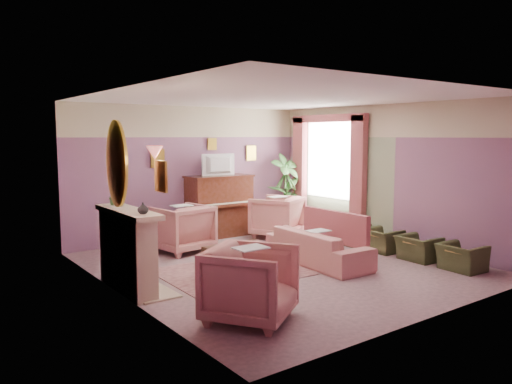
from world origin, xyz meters
TOP-DOWN VIEW (x-y plane):
  - floor at (0.00, 0.00)m, footprint 5.50×6.00m
  - ceiling at (0.00, 0.00)m, footprint 5.50×6.00m
  - wall_back at (0.00, 3.00)m, footprint 5.50×0.02m
  - wall_front at (0.00, -3.00)m, footprint 5.50×0.02m
  - wall_left at (-2.75, 0.00)m, footprint 0.02×6.00m
  - wall_right at (2.75, 0.00)m, footprint 0.02×6.00m
  - picture_rail_band at (0.00, 2.99)m, footprint 5.50×0.01m
  - stripe_panel at (2.73, 1.30)m, footprint 0.01×3.00m
  - fireplace_surround at (-2.59, 0.20)m, footprint 0.30×1.40m
  - fireplace_inset at (-2.49, 0.20)m, footprint 0.18×0.72m
  - fire_ember at (-2.45, 0.20)m, footprint 0.06×0.54m
  - mantel_shelf at (-2.56, 0.20)m, footprint 0.40×1.55m
  - hearth at (-2.39, 0.20)m, footprint 0.55×1.50m
  - mirror_frame at (-2.70, 0.20)m, footprint 0.04×0.72m
  - mirror_glass at (-2.67, 0.20)m, footprint 0.01×0.60m
  - sconce_shade at (-2.62, -0.85)m, footprint 0.20×0.20m
  - piano at (0.50, 2.68)m, footprint 1.40×0.60m
  - piano_keyshelf at (0.50, 2.33)m, footprint 1.30×0.12m
  - piano_keys at (0.50, 2.33)m, footprint 1.20×0.08m
  - piano_top at (0.50, 2.68)m, footprint 1.45×0.65m
  - television at (0.50, 2.63)m, footprint 0.80×0.12m
  - print_back_left at (-0.80, 2.96)m, footprint 0.30×0.03m
  - print_back_right at (1.55, 2.96)m, footprint 0.26×0.03m
  - print_back_mid at (0.50, 2.96)m, footprint 0.22×0.03m
  - print_left_wall at (-2.71, -1.20)m, footprint 0.03×0.28m
  - window_blind at (2.70, 1.55)m, footprint 0.03×1.40m
  - curtain_left at (2.62, 0.63)m, footprint 0.16×0.34m
  - curtain_right at (2.62, 2.47)m, footprint 0.16×0.34m
  - pelmet at (2.62, 1.55)m, footprint 0.16×2.20m
  - mantel_plant at (-2.55, 0.75)m, footprint 0.16×0.16m
  - mantel_vase at (-2.55, -0.30)m, footprint 0.16×0.16m
  - area_rug at (-0.74, 0.09)m, footprint 2.55×1.87m
  - coffee_table at (-0.84, 0.02)m, footprint 1.00×0.50m
  - table_paper at (-0.79, 0.02)m, footprint 0.35×0.28m
  - sofa at (0.60, -0.32)m, footprint 0.67×2.00m
  - sofa_throw at (1.00, -0.32)m, footprint 0.10×1.52m
  - floral_armchair_left at (-0.86, 1.85)m, footprint 0.95×0.95m
  - floral_armchair_right at (1.44, 1.85)m, footprint 0.95×0.95m
  - floral_armchair_front at (-1.87, -1.79)m, footprint 0.95×0.95m
  - olive_chair_a at (2.18, -2.02)m, footprint 0.47×0.67m
  - olive_chair_b at (2.18, -1.20)m, footprint 0.47×0.67m
  - olive_chair_c at (2.18, -0.38)m, footprint 0.47×0.67m
  - olive_chair_d at (2.18, 0.44)m, footprint 0.47×0.67m
  - side_table at (2.39, 2.64)m, footprint 0.52×0.52m
  - side_plant_big at (2.39, 2.64)m, footprint 0.30×0.30m
  - side_plant_small at (2.51, 2.54)m, footprint 0.16×0.16m
  - palm_pot at (2.22, 2.51)m, footprint 0.34×0.34m
  - palm_plant at (2.22, 2.51)m, footprint 0.76×0.76m

SIDE VIEW (x-z plane):
  - floor at x=0.00m, z-range -0.01..0.01m
  - area_rug at x=-0.74m, z-range 0.00..0.01m
  - hearth at x=-2.39m, z-range 0.00..0.02m
  - palm_pot at x=2.22m, z-range 0.00..0.34m
  - fire_ember at x=-2.45m, z-range 0.17..0.27m
  - coffee_table at x=-0.84m, z-range 0.00..0.45m
  - olive_chair_a at x=2.18m, z-range 0.00..0.58m
  - olive_chair_b at x=2.18m, z-range 0.00..0.58m
  - olive_chair_c at x=2.18m, z-range 0.00..0.58m
  - olive_chair_d at x=2.18m, z-range 0.00..0.58m
  - side_table at x=2.39m, z-range 0.00..0.70m
  - fireplace_inset at x=-2.49m, z-range 0.06..0.74m
  - sofa at x=0.60m, z-range 0.00..0.81m
  - table_paper at x=-0.79m, z-range 0.45..0.46m
  - floral_armchair_left at x=-0.86m, z-range 0.00..0.99m
  - floral_armchair_right at x=1.44m, z-range 0.00..0.99m
  - floral_armchair_front at x=-1.87m, z-range 0.00..0.99m
  - fireplace_surround at x=-2.59m, z-range 0.00..1.10m
  - sofa_throw at x=1.00m, z-range 0.32..0.88m
  - piano at x=0.50m, z-range 0.00..1.30m
  - piano_keyshelf at x=0.50m, z-range 0.69..0.75m
  - piano_keys at x=0.50m, z-range 0.75..0.77m
  - side_plant_small at x=2.51m, z-range 0.70..0.98m
  - side_plant_big at x=2.39m, z-range 0.70..1.04m
  - palm_plant at x=2.22m, z-range 0.34..1.78m
  - stripe_panel at x=2.73m, z-range 0.00..2.15m
  - mantel_shelf at x=-2.56m, z-range 1.09..1.16m
  - mantel_vase at x=-2.55m, z-range 1.15..1.31m
  - mantel_plant at x=-2.55m, z-range 1.15..1.43m
  - curtain_left at x=2.62m, z-range 0.00..2.60m
  - curtain_right at x=2.62m, z-range 0.00..2.60m
  - piano_top at x=0.50m, z-range 1.29..1.33m
  - wall_back at x=0.00m, z-range 0.00..2.80m
  - wall_front at x=0.00m, z-range 0.00..2.80m
  - wall_left at x=-2.75m, z-range 0.00..2.80m
  - wall_right at x=2.75m, z-range 0.00..2.80m
  - television at x=0.50m, z-range 1.36..1.84m
  - window_blind at x=2.70m, z-range 0.80..2.60m
  - print_back_left at x=-0.80m, z-range 1.53..1.91m
  - print_left_wall at x=-2.71m, z-range 1.54..1.90m
  - print_back_right at x=1.55m, z-range 1.61..1.95m
  - mirror_frame at x=-2.70m, z-range 1.20..2.40m
  - mirror_glass at x=-2.67m, z-range 1.27..2.33m
  - sconce_shade at x=-2.62m, z-range 1.90..2.06m
  - print_back_mid at x=0.50m, z-range 1.87..2.13m
  - picture_rail_band at x=0.00m, z-range 2.15..2.80m
  - pelmet at x=2.62m, z-range 2.48..2.64m
  - ceiling at x=0.00m, z-range 2.79..2.80m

